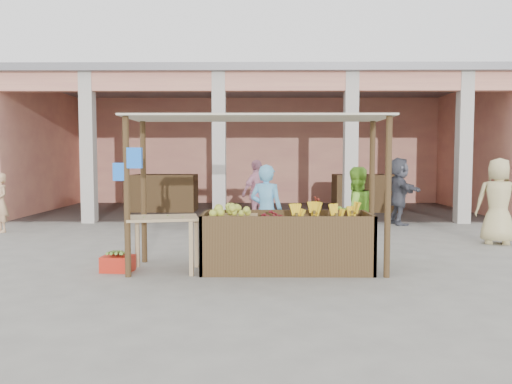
{
  "coord_description": "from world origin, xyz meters",
  "views": [
    {
      "loc": [
        0.09,
        -7.67,
        1.76
      ],
      "look_at": [
        0.02,
        1.2,
        1.14
      ],
      "focal_mm": 35.0,
      "sensor_mm": 36.0,
      "label": 1
    }
  ],
  "objects_px": {
    "vendor_blue": "(266,208)",
    "fruit_stall": "(286,245)",
    "vendor_green": "(355,211)",
    "motorcycle": "(291,221)",
    "side_table": "(163,226)",
    "red_crate": "(118,264)"
  },
  "relations": [
    {
      "from": "red_crate",
      "to": "vendor_blue",
      "type": "height_order",
      "value": "vendor_blue"
    },
    {
      "from": "red_crate",
      "to": "motorcycle",
      "type": "distance_m",
      "value": 3.5
    },
    {
      "from": "vendor_blue",
      "to": "motorcycle",
      "type": "distance_m",
      "value": 1.18
    },
    {
      "from": "vendor_blue",
      "to": "vendor_green",
      "type": "relative_size",
      "value": 1.04
    },
    {
      "from": "fruit_stall",
      "to": "red_crate",
      "type": "xyz_separation_m",
      "value": [
        -2.6,
        -0.1,
        -0.28
      ]
    },
    {
      "from": "fruit_stall",
      "to": "vendor_green",
      "type": "bearing_deg",
      "value": 34.83
    },
    {
      "from": "vendor_green",
      "to": "motorcycle",
      "type": "height_order",
      "value": "vendor_green"
    },
    {
      "from": "red_crate",
      "to": "motorcycle",
      "type": "bearing_deg",
      "value": 41.45
    },
    {
      "from": "side_table",
      "to": "motorcycle",
      "type": "height_order",
      "value": "motorcycle"
    },
    {
      "from": "vendor_green",
      "to": "fruit_stall",
      "type": "bearing_deg",
      "value": 17.22
    },
    {
      "from": "red_crate",
      "to": "vendor_green",
      "type": "xyz_separation_m",
      "value": [
        3.83,
        0.95,
        0.72
      ]
    },
    {
      "from": "fruit_stall",
      "to": "vendor_blue",
      "type": "xyz_separation_m",
      "value": [
        -0.3,
        0.95,
        0.47
      ]
    },
    {
      "from": "side_table",
      "to": "red_crate",
      "type": "distance_m",
      "value": 0.92
    },
    {
      "from": "fruit_stall",
      "to": "motorcycle",
      "type": "distance_m",
      "value": 1.98
    },
    {
      "from": "side_table",
      "to": "motorcycle",
      "type": "bearing_deg",
      "value": 33.27
    },
    {
      "from": "fruit_stall",
      "to": "red_crate",
      "type": "bearing_deg",
      "value": -177.84
    },
    {
      "from": "fruit_stall",
      "to": "vendor_blue",
      "type": "height_order",
      "value": "vendor_blue"
    },
    {
      "from": "fruit_stall",
      "to": "red_crate",
      "type": "distance_m",
      "value": 2.62
    },
    {
      "from": "fruit_stall",
      "to": "red_crate",
      "type": "relative_size",
      "value": 5.57
    },
    {
      "from": "red_crate",
      "to": "motorcycle",
      "type": "xyz_separation_m",
      "value": [
        2.8,
        2.07,
        0.39
      ]
    },
    {
      "from": "vendor_blue",
      "to": "motorcycle",
      "type": "xyz_separation_m",
      "value": [
        0.49,
        1.02,
        -0.36
      ]
    },
    {
      "from": "vendor_blue",
      "to": "fruit_stall",
      "type": "bearing_deg",
      "value": 130.01
    }
  ]
}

